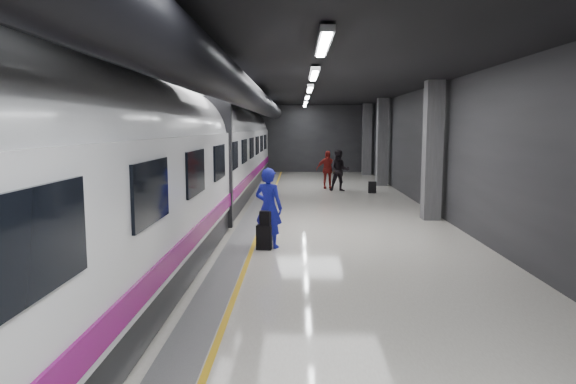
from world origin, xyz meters
TOP-DOWN VIEW (x-y plane):
  - ground at (0.00, 0.00)m, footprint 40.00×40.00m
  - platform_hall at (-0.29, 0.96)m, footprint 10.02×40.02m
  - train at (-3.25, -0.00)m, footprint 3.05×38.00m
  - traveler_main at (-0.55, -2.07)m, footprint 0.87×0.74m
  - suitcase_main at (-0.65, -2.31)m, footprint 0.40×0.28m
  - shoulder_bag at (-0.62, -2.35)m, footprint 0.29×0.20m
  - traveler_far_a at (2.15, 9.48)m, footprint 0.98×0.78m
  - traveler_far_b at (1.63, 10.60)m, footprint 1.12×0.52m
  - suitcase_far at (3.61, 8.78)m, footprint 0.38×0.26m

SIDE VIEW (x-z plane):
  - ground at x=0.00m, z-range 0.00..0.00m
  - suitcase_far at x=3.61m, z-range 0.00..0.53m
  - suitcase_main at x=-0.65m, z-range 0.00..0.61m
  - shoulder_bag at x=-0.62m, z-range 0.61..0.96m
  - traveler_far_b at x=1.63m, z-range 0.00..1.87m
  - traveler_far_a at x=2.15m, z-range 0.00..1.96m
  - traveler_main at x=-0.55m, z-range 0.00..2.01m
  - train at x=-3.25m, z-range 0.04..4.09m
  - platform_hall at x=-0.29m, z-range 1.28..5.79m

